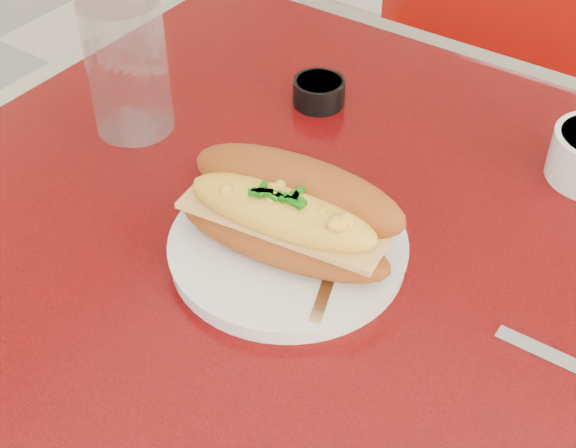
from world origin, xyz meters
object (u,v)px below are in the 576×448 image
Objects in this scene: mac_hoagie at (288,212)px; water_tumbler at (127,67)px; fork at (337,257)px; sauce_cup_left at (319,91)px; diner_table at (431,377)px; dinner_plate at (288,247)px.

water_tumbler is at bearing 156.23° from mac_hoagie.
fork is 0.29m from sauce_cup_left.
diner_table is at bearing -76.94° from fork.
diner_table is 7.50× the size of fork.
mac_hoagie is 0.07m from fork.
dinner_plate is 1.47× the size of fork.
diner_table is 14.49× the size of sauce_cup_left.
mac_hoagie is at bearing 83.52° from fork.
sauce_cup_left is 0.53× the size of water_tumbler.
fork is (0.05, 0.01, -0.04)m from mac_hoagie.
water_tumbler is at bearing 178.40° from diner_table.
sauce_cup_left reaches higher than fork.
water_tumbler reaches higher than fork.
mac_hoagie reaches higher than fork.
sauce_cup_left reaches higher than dinner_plate.
dinner_plate is 0.05m from fork.
mac_hoagie is at bearing -63.04° from dinner_plate.
mac_hoagie is (-0.14, -0.07, 0.22)m from diner_table.
dinner_plate reaches higher than diner_table.
mac_hoagie reaches higher than dinner_plate.
mac_hoagie is 0.29m from water_tumbler.
mac_hoagie is 0.28m from sauce_cup_left.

